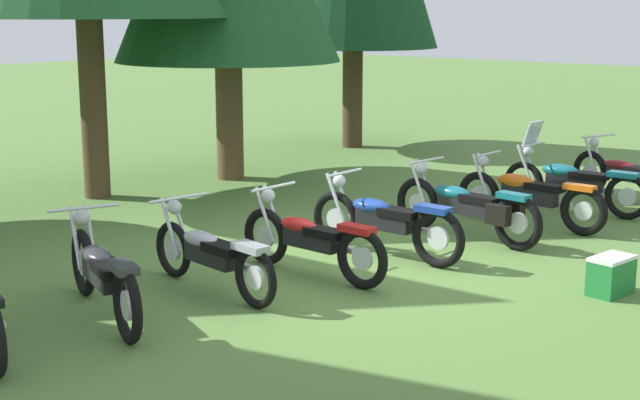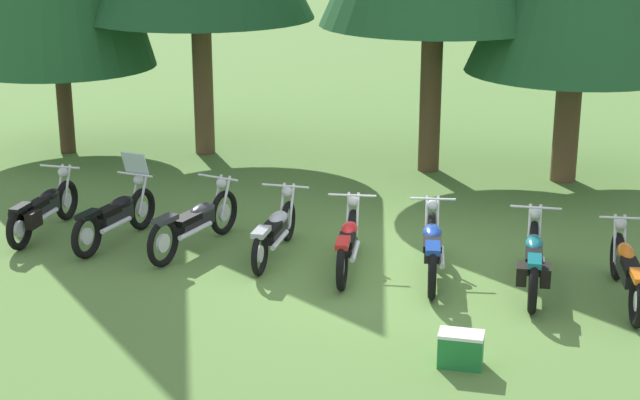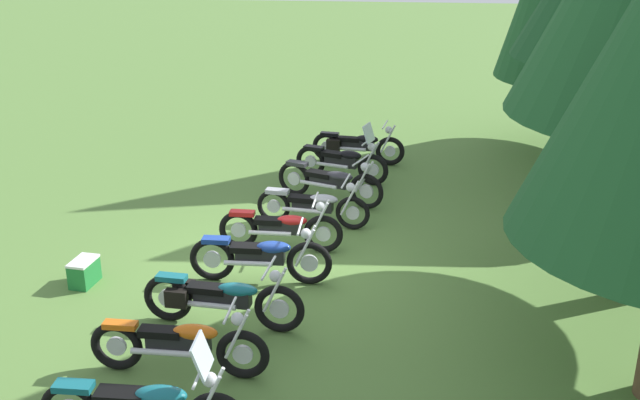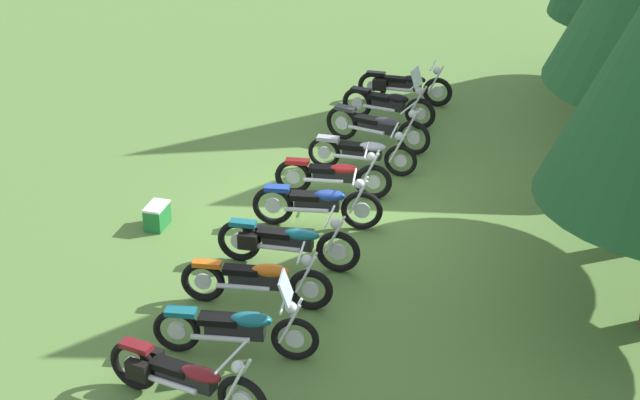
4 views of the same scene
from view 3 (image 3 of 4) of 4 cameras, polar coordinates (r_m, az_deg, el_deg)
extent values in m
plane|color=#547A38|center=(12.84, -3.67, -5.08)|extent=(80.00, 80.00, 0.00)
torus|color=black|center=(17.85, 5.32, 3.70)|extent=(0.20, 0.70, 0.69)
cylinder|color=silver|center=(17.85, 5.32, 3.70)|extent=(0.08, 0.26, 0.26)
torus|color=black|center=(18.13, 0.49, 4.06)|extent=(0.20, 0.70, 0.69)
cylinder|color=silver|center=(18.13, 0.49, 4.06)|extent=(0.08, 0.26, 0.26)
cube|color=black|center=(17.94, 2.90, 4.22)|extent=(0.27, 0.78, 0.24)
ellipsoid|color=black|center=(17.86, 3.57, 4.62)|extent=(0.29, 0.57, 0.19)
cube|color=black|center=(17.95, 2.24, 4.63)|extent=(0.27, 0.53, 0.10)
cube|color=black|center=(18.02, 0.74, 5.01)|extent=(0.22, 0.46, 0.08)
cylinder|color=silver|center=(17.84, 5.20, 4.69)|extent=(0.09, 0.34, 0.65)
cylinder|color=silver|center=(17.71, 5.13, 4.58)|extent=(0.09, 0.34, 0.65)
cylinder|color=silver|center=(17.70, 4.94, 5.70)|extent=(0.73, 0.13, 0.04)
sphere|color=silver|center=(17.71, 5.22, 5.31)|extent=(0.19, 0.19, 0.17)
cylinder|color=silver|center=(17.89, 2.29, 3.89)|extent=(0.18, 0.77, 0.08)
cube|color=black|center=(18.19, 1.21, 4.45)|extent=(0.18, 0.34, 0.26)
cube|color=black|center=(17.92, 1.01, 4.20)|extent=(0.18, 0.34, 0.26)
torus|color=black|center=(16.50, 4.03, 2.30)|extent=(0.32, 0.71, 0.71)
cylinder|color=silver|center=(16.50, 4.03, 2.30)|extent=(0.13, 0.27, 0.27)
torus|color=black|center=(17.03, -0.71, 2.96)|extent=(0.32, 0.71, 0.71)
cylinder|color=silver|center=(17.03, -0.71, 2.96)|extent=(0.13, 0.27, 0.27)
cube|color=black|center=(16.71, 1.63, 3.00)|extent=(0.42, 0.77, 0.25)
ellipsoid|color=black|center=(16.59, 2.29, 3.42)|extent=(0.41, 0.58, 0.20)
cube|color=black|center=(16.75, 0.98, 3.50)|extent=(0.38, 0.54, 0.10)
cube|color=black|center=(16.90, -0.47, 3.97)|extent=(0.32, 0.48, 0.08)
cylinder|color=silver|center=(16.50, 3.96, 3.39)|extent=(0.14, 0.33, 0.65)
cylinder|color=silver|center=(16.35, 3.77, 3.23)|extent=(0.14, 0.33, 0.65)
cylinder|color=silver|center=(16.35, 3.63, 4.47)|extent=(0.65, 0.23, 0.04)
sphere|color=silver|center=(16.36, 3.91, 4.03)|extent=(0.21, 0.21, 0.17)
cylinder|color=silver|center=(16.69, 0.93, 2.64)|extent=(0.30, 0.73, 0.08)
cube|color=silver|center=(16.29, 3.71, 5.07)|extent=(0.47, 0.28, 0.39)
torus|color=black|center=(15.17, 3.54, 0.66)|extent=(0.36, 0.73, 0.74)
cylinder|color=silver|center=(15.17, 3.54, 0.66)|extent=(0.15, 0.29, 0.29)
torus|color=black|center=(15.87, -1.98, 1.63)|extent=(0.36, 0.73, 0.74)
cylinder|color=silver|center=(15.87, -1.98, 1.63)|extent=(0.15, 0.29, 0.29)
cube|color=black|center=(15.47, 0.72, 1.49)|extent=(0.50, 0.85, 0.22)
ellipsoid|color=#2D2D33|center=(15.33, 1.49, 1.83)|extent=(0.47, 0.65, 0.17)
cube|color=black|center=(15.53, -0.04, 1.98)|extent=(0.44, 0.61, 0.10)
cube|color=#2D2D33|center=(15.72, -1.74, 2.78)|extent=(0.35, 0.48, 0.08)
cylinder|color=silver|center=(15.16, 3.48, 1.85)|extent=(0.16, 0.33, 0.65)
cylinder|color=silver|center=(15.02, 3.22, 1.67)|extent=(0.16, 0.33, 0.65)
cylinder|color=silver|center=(15.01, 3.10, 3.02)|extent=(0.73, 0.31, 0.04)
sphere|color=silver|center=(15.02, 3.40, 2.54)|extent=(0.22, 0.22, 0.17)
cylinder|color=silver|center=(15.45, -0.12, 1.18)|extent=(0.37, 0.80, 0.08)
torus|color=black|center=(14.17, 2.49, -1.00)|extent=(0.17, 0.66, 0.66)
cylinder|color=silver|center=(14.17, 2.49, -1.00)|extent=(0.08, 0.26, 0.26)
torus|color=black|center=(14.51, -3.53, -0.47)|extent=(0.17, 0.66, 0.66)
cylinder|color=silver|center=(14.51, -3.53, -0.47)|extent=(0.08, 0.26, 0.26)
cube|color=black|center=(14.28, -0.55, -0.36)|extent=(0.30, 0.79, 0.22)
ellipsoid|color=#9EA0A8|center=(14.19, 0.28, 0.08)|extent=(0.33, 0.57, 0.17)
cube|color=black|center=(14.29, -1.39, 0.10)|extent=(0.30, 0.54, 0.10)
cube|color=#9EA0A8|center=(14.38, -3.25, 0.66)|extent=(0.24, 0.46, 0.08)
cylinder|color=silver|center=(14.14, 2.33, 0.26)|extent=(0.08, 0.34, 0.65)
cylinder|color=silver|center=(14.00, 2.21, 0.04)|extent=(0.08, 0.34, 0.65)
cylinder|color=silver|center=(13.97, 1.97, 1.47)|extent=(0.77, 0.13, 0.04)
sphere|color=silver|center=(13.99, 2.32, 0.98)|extent=(0.19, 0.19, 0.17)
cylinder|color=silver|center=(14.23, -1.35, -0.79)|extent=(0.17, 0.77, 0.08)
torus|color=black|center=(13.20, 0.24, -2.59)|extent=(0.12, 0.70, 0.70)
cylinder|color=silver|center=(13.20, 0.24, -2.59)|extent=(0.05, 0.27, 0.27)
torus|color=black|center=(13.44, -6.19, -2.27)|extent=(0.12, 0.70, 0.70)
cylinder|color=silver|center=(13.44, -6.19, -2.27)|extent=(0.05, 0.27, 0.27)
cube|color=black|center=(13.26, -3.01, -2.04)|extent=(0.20, 0.75, 0.22)
ellipsoid|color=#B21919|center=(13.17, -2.13, -1.55)|extent=(0.25, 0.54, 0.17)
cube|color=black|center=(13.25, -3.91, -1.58)|extent=(0.24, 0.50, 0.10)
cube|color=#B21919|center=(13.30, -5.91, -0.99)|extent=(0.19, 0.44, 0.08)
cylinder|color=silver|center=(13.15, 0.02, -1.26)|extent=(0.05, 0.34, 0.65)
cylinder|color=silver|center=(13.02, -0.05, -1.51)|extent=(0.05, 0.34, 0.65)
cylinder|color=silver|center=(12.97, -0.37, 0.01)|extent=(0.74, 0.04, 0.04)
sphere|color=silver|center=(13.00, 0.03, -0.50)|extent=(0.17, 0.17, 0.17)
cylinder|color=silver|center=(13.21, -3.81, -2.53)|extent=(0.09, 0.75, 0.08)
torus|color=black|center=(12.10, -0.82, -4.80)|extent=(0.13, 0.74, 0.74)
cylinder|color=silver|center=(12.10, -0.82, -4.80)|extent=(0.06, 0.29, 0.28)
torus|color=black|center=(12.35, -8.16, -4.47)|extent=(0.13, 0.74, 0.74)
cylinder|color=silver|center=(12.35, -8.16, -4.47)|extent=(0.06, 0.29, 0.28)
cube|color=black|center=(12.15, -4.54, -4.18)|extent=(0.24, 0.79, 0.24)
ellipsoid|color=navy|center=(12.06, -3.54, -3.59)|extent=(0.29, 0.56, 0.19)
cube|color=black|center=(12.14, -5.57, -3.63)|extent=(0.27, 0.53, 0.10)
cube|color=navy|center=(12.18, -7.88, -3.02)|extent=(0.22, 0.44, 0.08)
cylinder|color=silver|center=(12.05, -1.07, -3.34)|extent=(0.05, 0.34, 0.65)
cylinder|color=silver|center=(11.90, -1.16, -3.67)|extent=(0.05, 0.34, 0.65)
cylinder|color=silver|center=(11.85, -1.51, -2.01)|extent=(0.69, 0.05, 0.04)
sphere|color=silver|center=(11.89, -1.07, -2.55)|extent=(0.17, 0.17, 0.17)
cylinder|color=silver|center=(12.09, -5.46, -4.80)|extent=(0.10, 0.78, 0.08)
torus|color=black|center=(10.80, -3.10, -8.23)|extent=(0.17, 0.74, 0.74)
cylinder|color=silver|center=(10.80, -3.10, -8.23)|extent=(0.07, 0.28, 0.28)
torus|color=black|center=(11.28, -11.44, -7.29)|extent=(0.17, 0.74, 0.74)
cylinder|color=silver|center=(11.28, -11.44, -7.29)|extent=(0.07, 0.28, 0.28)
cube|color=black|center=(10.96, -7.39, -7.29)|extent=(0.27, 0.84, 0.24)
ellipsoid|color=#14606B|center=(10.83, -6.26, -6.75)|extent=(0.30, 0.61, 0.18)
cube|color=black|center=(10.98, -8.57, -6.64)|extent=(0.28, 0.57, 0.10)
cube|color=#14606B|center=(11.10, -11.18, -5.78)|extent=(0.22, 0.45, 0.08)
cylinder|color=silver|center=(10.73, -3.34, -6.62)|extent=(0.07, 0.34, 0.65)
cylinder|color=silver|center=(10.60, -3.54, -6.99)|extent=(0.07, 0.34, 0.65)
cylinder|color=silver|center=(10.53, -3.91, -5.14)|extent=(0.74, 0.10, 0.04)
sphere|color=silver|center=(10.57, -3.41, -5.77)|extent=(0.18, 0.18, 0.17)
cylinder|color=silver|center=(10.95, -8.50, -7.88)|extent=(0.15, 0.83, 0.08)
cube|color=black|center=(11.30, -10.23, -6.59)|extent=(0.17, 0.33, 0.26)
cube|color=black|center=(11.04, -10.81, -7.33)|extent=(0.17, 0.33, 0.26)
torus|color=black|center=(9.86, -5.86, -11.55)|extent=(0.12, 0.70, 0.70)
cylinder|color=silver|center=(9.86, -5.86, -11.55)|extent=(0.05, 0.26, 0.26)
torus|color=black|center=(10.33, -15.14, -10.62)|extent=(0.12, 0.70, 0.70)
cylinder|color=silver|center=(10.33, -15.14, -10.62)|extent=(0.05, 0.26, 0.26)
cube|color=black|center=(10.00, -10.66, -10.53)|extent=(0.18, 0.83, 0.27)
ellipsoid|color=#D16014|center=(9.85, -9.43, -9.84)|extent=(0.23, 0.59, 0.21)
cube|color=black|center=(10.00, -12.00, -9.75)|extent=(0.21, 0.55, 0.10)
cube|color=#D16014|center=(10.14, -14.89, -9.13)|extent=(0.17, 0.44, 0.08)
cylinder|color=silver|center=(9.77, -6.19, -9.85)|extent=(0.05, 0.34, 0.65)
cylinder|color=silver|center=(9.66, -6.37, -10.25)|extent=(0.05, 0.34, 0.65)
cylinder|color=silver|center=(9.56, -6.83, -8.27)|extent=(0.65, 0.04, 0.04)
sphere|color=silver|center=(9.60, -6.27, -8.94)|extent=(0.17, 0.17, 0.17)
cylinder|color=silver|center=(10.01, -11.84, -11.24)|extent=(0.09, 0.83, 0.08)
ellipsoid|color=#14606B|center=(8.81, -11.95, -14.25)|extent=(0.29, 0.60, 0.20)
cube|color=black|center=(8.97, -14.88, -14.08)|extent=(0.28, 0.56, 0.10)
cube|color=#14606B|center=(9.11, -18.17, -13.26)|extent=(0.22, 0.44, 0.08)
cylinder|color=silver|center=(8.73, -8.21, -14.16)|extent=(0.05, 0.34, 0.65)
cylinder|color=silver|center=(8.49, -9.00, -12.58)|extent=(0.70, 0.05, 0.04)
sphere|color=silver|center=(8.54, -8.35, -13.30)|extent=(0.17, 0.17, 0.17)
cube|color=silver|center=(8.39, -8.93, -11.57)|extent=(0.44, 0.16, 0.39)
cylinder|color=#42301E|center=(19.73, 18.52, 6.16)|extent=(0.33, 0.33, 1.87)
cylinder|color=brown|center=(16.91, 21.72, 5.17)|extent=(0.42, 0.42, 2.89)
cube|color=#1E7233|center=(12.75, -17.41, -5.30)|extent=(0.56, 0.37, 0.39)
cube|color=silver|center=(12.66, -17.52, -4.43)|extent=(0.57, 0.38, 0.04)
camera|label=1|loc=(21.85, -18.33, 13.34)|focal=51.58mm
camera|label=2|loc=(19.18, -51.36, 12.94)|focal=55.92mm
camera|label=4|loc=(5.07, -174.11, 9.10)|focal=54.76mm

